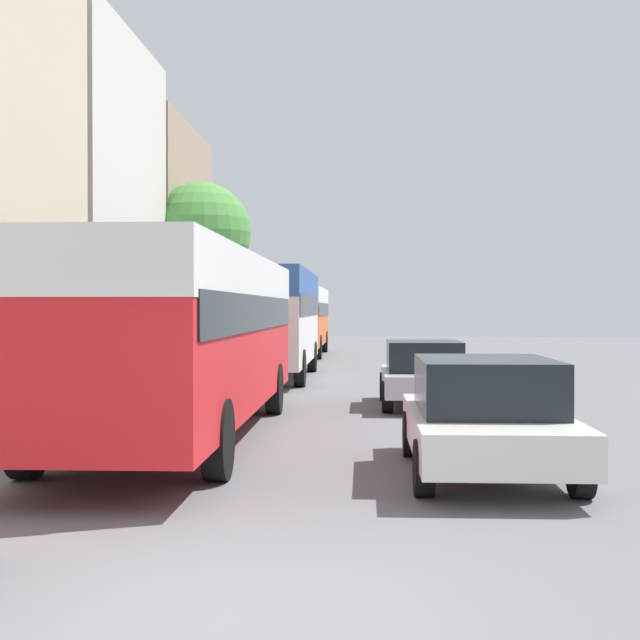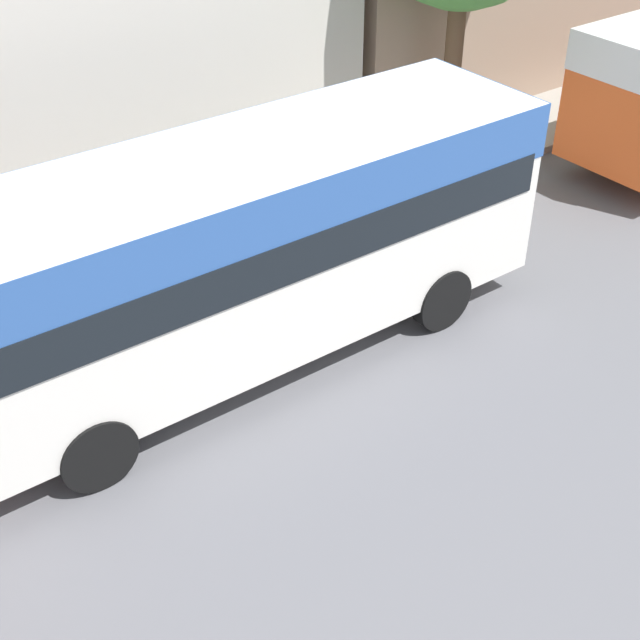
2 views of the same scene
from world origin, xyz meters
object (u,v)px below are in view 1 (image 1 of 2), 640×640
bus_following (270,309)px  car_far_curb (485,414)px  bus_lead (179,319)px  bus_third_in_line (296,312)px  car_crossing (424,372)px

bus_following → car_far_curb: size_ratio=2.09×
bus_following → car_far_curb: bus_following is taller
bus_lead → bus_following: bus_following is taller
bus_third_in_line → bus_lead: bearing=-89.9°
bus_following → bus_third_in_line: 12.87m
bus_third_in_line → car_crossing: bus_third_in_line is taller
bus_lead → bus_third_in_line: (-0.04, 25.18, 0.01)m
bus_following → car_far_curb: bearing=-74.0°
bus_third_in_line → car_crossing: (4.27, -20.27, -1.20)m
bus_following → car_far_curb: 15.83m
bus_lead → bus_following: 12.32m
bus_third_in_line → bus_following: bearing=-89.2°
car_crossing → car_far_curb: size_ratio=0.88×
bus_lead → car_far_curb: bearing=-32.4°
bus_third_in_line → car_crossing: bearing=-78.1°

